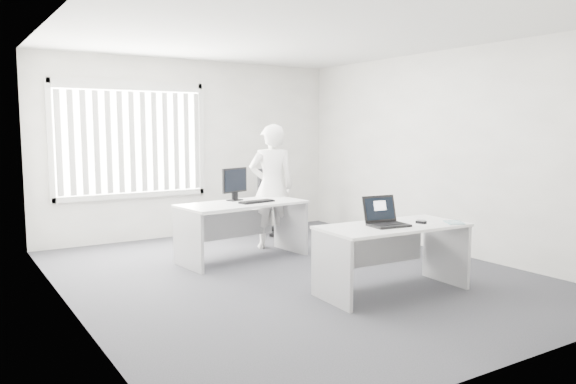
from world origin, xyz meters
TOP-DOWN VIEW (x-y plane):
  - ground at (0.00, 0.00)m, footprint 6.00×6.00m
  - wall_back at (0.00, 3.00)m, footprint 5.00×0.02m
  - wall_front at (0.00, -3.00)m, footprint 5.00×0.02m
  - wall_left at (-2.50, 0.00)m, footprint 0.02×6.00m
  - wall_right at (2.50, 0.00)m, footprint 0.02×6.00m
  - ceiling at (0.00, 0.00)m, footprint 5.00×6.00m
  - window at (-1.00, 2.96)m, footprint 2.32×0.06m
  - blinds at (-1.00, 2.90)m, footprint 2.20×0.10m
  - desk_near at (0.50, -1.16)m, footprint 1.62×0.82m
  - desk_far at (-0.13, 1.02)m, footprint 1.73×0.95m
  - office_chair at (1.17, 2.35)m, footprint 0.67×0.67m
  - person at (0.57, 1.45)m, footprint 0.76×0.64m
  - laptop at (0.40, -1.20)m, footprint 0.43×0.39m
  - paper_sheet at (0.80, -1.28)m, footprint 0.32×0.26m
  - mouse at (0.81, -1.26)m, footprint 0.09×0.12m
  - booklet at (1.14, -1.42)m, footprint 0.26×0.28m
  - keyboard at (0.03, 0.92)m, footprint 0.51×0.24m
  - monitor at (-0.12, 1.26)m, footprint 0.46×0.27m

SIDE VIEW (x-z plane):
  - ground at x=0.00m, z-range 0.00..0.00m
  - office_chair at x=1.17m, z-range -0.20..0.86m
  - desk_near at x=0.50m, z-range 0.16..0.88m
  - desk_far at x=-0.13m, z-range 0.17..0.93m
  - paper_sheet at x=0.80m, z-range 0.72..0.73m
  - booklet at x=1.14m, z-range 0.72..0.74m
  - mouse at x=0.81m, z-range 0.73..0.77m
  - keyboard at x=0.03m, z-range 0.76..0.78m
  - laptop at x=0.40m, z-range 0.72..1.03m
  - person at x=0.57m, z-range 0.00..1.79m
  - monitor at x=-0.12m, z-range 0.76..1.20m
  - wall_back at x=0.00m, z-range 0.00..2.80m
  - wall_front at x=0.00m, z-range 0.00..2.80m
  - wall_left at x=-2.50m, z-range 0.00..2.80m
  - wall_right at x=2.50m, z-range 0.00..2.80m
  - blinds at x=-1.00m, z-range 0.77..2.27m
  - window at x=-1.00m, z-range 0.67..2.43m
  - ceiling at x=0.00m, z-range 2.79..2.81m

